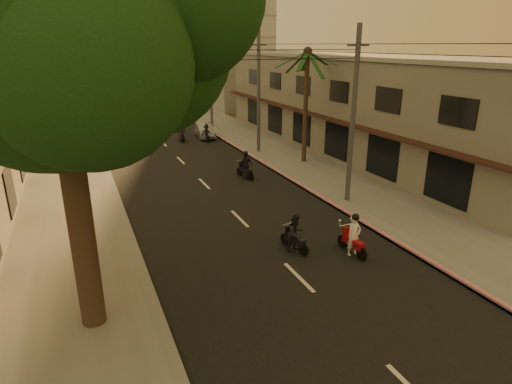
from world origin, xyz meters
TOP-DOWN VIEW (x-y plane):
  - ground at (0.00, 0.00)m, footprint 160.00×160.00m
  - road at (0.00, 20.00)m, footprint 10.00×140.00m
  - sidewalk_right at (7.50, 20.00)m, footprint 5.00×140.00m
  - sidewalk_left at (-7.50, 20.00)m, footprint 5.00×140.00m
  - curb_stripe at (5.10, 15.00)m, footprint 0.20×60.00m
  - shophouse_row at (13.95, 18.00)m, footprint 8.80×34.20m
  - distant_tower at (16.00, 56.00)m, footprint 12.10×12.10m
  - broadleaf_tree at (-6.61, 2.14)m, footprint 9.60×8.70m
  - palm_tree at (8.00, 16.00)m, footprint 5.00×5.00m
  - utility_poles at (6.20, 20.00)m, footprint 1.20×48.26m
  - filler_right at (14.00, 45.00)m, footprint 8.00×14.00m
  - filler_left_far at (-14.00, 52.00)m, footprint 8.00×14.00m
  - scooter_red at (2.85, 2.76)m, footprint 0.69×1.81m
  - scooter_mid_a at (0.88, 3.95)m, footprint 1.02×1.67m
  - scooter_mid_b at (2.73, 14.02)m, footprint 1.17×1.81m
  - scooter_far_a at (1.69, 26.33)m, footprint 0.88×1.68m
  - scooter_far_b at (3.64, 25.44)m, footprint 1.00×1.61m
  - parked_car at (4.01, 27.27)m, footprint 2.08×4.08m
  - scooter_far_c at (2.25, 33.17)m, footprint 0.78×1.68m

SIDE VIEW (x-z plane):
  - ground at x=0.00m, z-range 0.00..0.00m
  - road at x=0.00m, z-range 0.00..0.02m
  - sidewalk_right at x=7.50m, z-range 0.00..0.12m
  - sidewalk_left at x=-7.50m, z-range 0.00..0.12m
  - curb_stripe at x=5.10m, z-range 0.00..0.20m
  - parked_car at x=4.01m, z-range 0.00..1.26m
  - scooter_far_b at x=3.64m, z-range -0.07..1.51m
  - scooter_far_c at x=2.25m, z-range -0.09..1.56m
  - scooter_far_a at x=1.69m, z-range -0.08..1.57m
  - scooter_mid_a at x=0.88m, z-range -0.07..1.59m
  - scooter_red at x=2.85m, z-range -0.11..1.67m
  - scooter_mid_b at x=2.73m, z-range -0.08..1.72m
  - filler_right at x=14.00m, z-range 0.00..6.00m
  - filler_left_far at x=-14.00m, z-range 0.00..7.00m
  - shophouse_row at x=13.95m, z-range 0.00..7.30m
  - utility_poles at x=6.20m, z-range 2.04..11.04m
  - palm_tree at x=8.00m, z-range 3.05..11.25m
  - broadleaf_tree at x=-6.61m, z-range 2.43..14.53m
  - distant_tower at x=16.00m, z-range 0.00..28.00m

